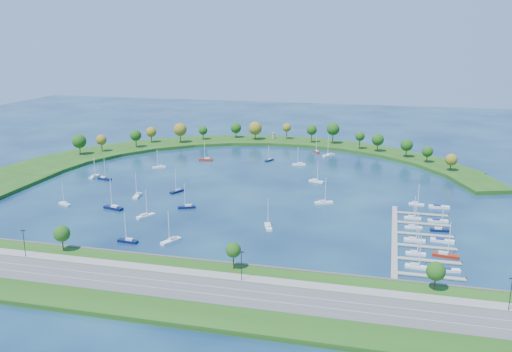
% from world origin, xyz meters
% --- Properties ---
extents(ground, '(700.00, 700.00, 0.00)m').
position_xyz_m(ground, '(0.00, 0.00, 0.00)').
color(ground, '#06143C').
rests_on(ground, ground).
extents(south_shoreline, '(420.00, 43.10, 11.60)m').
position_xyz_m(south_shoreline, '(0.03, -122.88, 1.00)').
color(south_shoreline, '#214713').
rests_on(south_shoreline, ground).
extents(breakwater, '(286.74, 247.64, 2.00)m').
position_xyz_m(breakwater, '(-46.33, 48.72, 0.99)').
color(breakwater, '#214713').
rests_on(breakwater, ground).
extents(breakwater_trees, '(237.45, 92.14, 15.17)m').
position_xyz_m(breakwater_trees, '(-18.50, 88.53, 10.49)').
color(breakwater_trees, '#382314').
rests_on(breakwater_trees, breakwater).
extents(harbor_tower, '(2.60, 2.60, 4.54)m').
position_xyz_m(harbor_tower, '(-10.28, 120.32, 4.32)').
color(harbor_tower, gray).
rests_on(harbor_tower, breakwater).
extents(dock_system, '(24.28, 82.00, 1.60)m').
position_xyz_m(dock_system, '(85.30, -61.00, 0.35)').
color(dock_system, gray).
rests_on(dock_system, ground).
extents(moored_boat_0, '(8.53, 4.47, 12.08)m').
position_xyz_m(moored_boat_0, '(36.41, 14.56, 0.91)').
color(moored_boat_0, white).
rests_on(moored_boat_0, ground).
extents(moored_boat_1, '(8.84, 3.44, 12.65)m').
position_xyz_m(moored_boat_1, '(-38.88, 49.50, 0.93)').
color(moored_boat_1, maroon).
rests_on(moored_boat_1, ground).
extents(moored_boat_2, '(5.13, 6.87, 10.06)m').
position_xyz_m(moored_boat_2, '(26.28, 89.95, 0.86)').
color(moored_boat_2, maroon).
rests_on(moored_boat_2, ground).
extents(moored_boat_3, '(7.81, 8.76, 13.53)m').
position_xyz_m(moored_boat_3, '(35.59, 80.53, 0.95)').
color(moored_boat_3, white).
rests_on(moored_boat_3, ground).
extents(moored_boat_4, '(8.29, 4.36, 11.73)m').
position_xyz_m(moored_boat_4, '(20.76, 50.90, 0.90)').
color(moored_boat_4, white).
rests_on(moored_boat_4, ground).
extents(moored_boat_5, '(6.58, 8.50, 12.56)m').
position_xyz_m(moored_boat_5, '(-28.87, -61.03, 0.92)').
color(moored_boat_5, white).
rests_on(moored_boat_5, ground).
extents(moored_boat_6, '(8.61, 4.09, 12.20)m').
position_xyz_m(moored_boat_6, '(-78.30, -8.21, 0.91)').
color(moored_boat_6, '#09113A').
rests_on(moored_boat_6, ground).
extents(moored_boat_7, '(5.73, 8.46, 12.18)m').
position_xyz_m(moored_boat_7, '(-29.86, -21.56, 0.91)').
color(moored_boat_7, '#09113A').
rests_on(moored_boat_7, ground).
extents(moored_boat_8, '(4.92, 7.17, 10.34)m').
position_xyz_m(moored_boat_8, '(0.59, 57.83, 0.86)').
color(moored_boat_8, '#09113A').
rests_on(moored_boat_8, ground).
extents(moored_boat_9, '(8.80, 5.63, 12.58)m').
position_xyz_m(moored_boat_9, '(45.05, -22.57, 0.92)').
color(moored_boat_9, white).
rests_on(moored_boat_9, ground).
extents(moored_boat_10, '(10.22, 5.07, 14.48)m').
position_xyz_m(moored_boat_10, '(-48.09, -54.27, 0.99)').
color(moored_boat_10, '#09113A').
rests_on(moored_boat_10, ground).
extents(moored_boat_11, '(8.35, 2.98, 12.03)m').
position_xyz_m(moored_boat_11, '(-22.76, -90.01, 0.91)').
color(moored_boat_11, '#09113A').
rests_on(moored_boat_11, ground).
extents(moored_boat_12, '(6.25, 9.00, 13.00)m').
position_xyz_m(moored_boat_12, '(-6.48, -85.93, 0.94)').
color(moored_boat_12, white).
rests_on(moored_boat_12, ground).
extents(moored_boat_13, '(3.67, 8.76, 12.49)m').
position_xyz_m(moored_boat_13, '(-46.12, -33.71, 0.92)').
color(moored_boat_13, white).
rests_on(moored_boat_13, ground).
extents(moored_boat_14, '(7.41, 4.64, 10.57)m').
position_xyz_m(moored_boat_14, '(-73.64, -53.93, 0.87)').
color(moored_boat_14, white).
rests_on(moored_boat_14, ground).
extents(moored_boat_15, '(7.70, 6.04, 11.41)m').
position_xyz_m(moored_boat_15, '(-59.66, 23.46, 0.89)').
color(moored_boat_15, white).
rests_on(moored_boat_15, ground).
extents(moored_boat_16, '(8.35, 5.45, 11.97)m').
position_xyz_m(moored_boat_16, '(-15.86, -44.56, 0.90)').
color(moored_boat_16, '#09113A').
rests_on(moored_boat_16, ground).
extents(moored_boat_17, '(5.11, 8.84, 12.54)m').
position_xyz_m(moored_boat_17, '(26.78, -61.32, 0.92)').
color(moored_boat_17, white).
rests_on(moored_boat_17, ground).
extents(moored_boat_18, '(2.66, 8.13, 11.80)m').
position_xyz_m(moored_boat_18, '(-86.02, -5.43, 0.90)').
color(moored_boat_18, white).
rests_on(moored_boat_18, ground).
extents(docked_boat_0, '(8.27, 3.29, 11.83)m').
position_xyz_m(docked_boat_0, '(85.52, -87.77, 0.90)').
color(docked_boat_0, white).
rests_on(docked_boat_0, ground).
extents(docked_boat_1, '(7.93, 3.35, 1.57)m').
position_xyz_m(docked_boat_1, '(95.99, -87.99, 0.58)').
color(docked_boat_1, white).
rests_on(docked_boat_1, ground).
extents(docked_boat_2, '(7.22, 2.07, 10.59)m').
position_xyz_m(docked_boat_2, '(85.54, -75.74, 0.87)').
color(docked_boat_2, white).
rests_on(docked_boat_2, ground).
extents(docked_boat_3, '(9.48, 3.97, 13.52)m').
position_xyz_m(docked_boat_3, '(96.00, -75.09, 0.95)').
color(docked_boat_3, maroon).
rests_on(docked_boat_3, ground).
extents(docked_boat_4, '(8.25, 2.63, 12.00)m').
position_xyz_m(docked_boat_4, '(85.52, -62.24, 0.91)').
color(docked_boat_4, white).
rests_on(docked_boat_4, ground).
extents(docked_boat_5, '(9.19, 3.68, 1.82)m').
position_xyz_m(docked_boat_5, '(95.97, -60.20, 0.67)').
color(docked_boat_5, white).
rests_on(docked_boat_5, ground).
extents(docked_boat_6, '(7.28, 3.13, 10.36)m').
position_xyz_m(docked_boat_6, '(85.54, -47.24, 0.86)').
color(docked_boat_6, white).
rests_on(docked_boat_6, ground).
extents(docked_boat_7, '(7.99, 2.80, 11.52)m').
position_xyz_m(docked_boat_7, '(96.03, -47.95, 0.89)').
color(docked_boat_7, '#09113A').
rests_on(docked_boat_7, ground).
extents(docked_boat_8, '(7.19, 2.19, 10.49)m').
position_xyz_m(docked_boat_8, '(85.54, -35.07, 0.87)').
color(docked_boat_8, white).
rests_on(docked_boat_8, ground).
extents(docked_boat_9, '(8.56, 3.07, 1.71)m').
position_xyz_m(docked_boat_9, '(95.98, -36.55, 0.63)').
color(docked_boat_9, white).
rests_on(docked_boat_9, ground).
extents(docked_boat_10, '(7.29, 2.84, 10.44)m').
position_xyz_m(docked_boat_10, '(87.94, -14.18, 0.87)').
color(docked_boat_10, white).
rests_on(docked_boat_10, ground).
extents(docked_boat_11, '(9.44, 3.16, 1.90)m').
position_xyz_m(docked_boat_11, '(97.86, -16.24, 0.70)').
color(docked_boat_11, white).
rests_on(docked_boat_11, ground).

